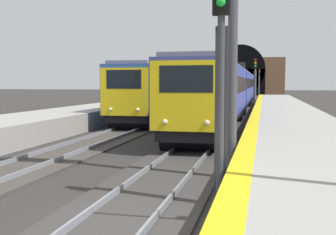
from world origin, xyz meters
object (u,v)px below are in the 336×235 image
(railway_signal_near, at_px, (221,64))
(train_main_approaching, at_px, (236,88))
(railway_signal_far, at_px, (259,80))
(train_adjacent_platform, at_px, (202,86))
(railway_signal_mid, at_px, (255,79))

(railway_signal_near, bearing_deg, train_main_approaching, -176.87)
(train_main_approaching, height_order, railway_signal_far, railway_signal_far)
(train_adjacent_platform, relative_size, railway_signal_near, 11.91)
(train_main_approaching, relative_size, railway_signal_mid, 10.57)
(train_adjacent_platform, height_order, railway_signal_near, railway_signal_near)
(train_adjacent_platform, xyz_separation_m, railway_signal_near, (-44.57, -6.83, 0.87))
(railway_signal_near, height_order, railway_signal_mid, railway_signal_mid)
(train_main_approaching, xyz_separation_m, railway_signal_near, (-34.30, -1.87, 0.92))
(train_main_approaching, bearing_deg, railway_signal_far, 177.12)
(train_main_approaching, relative_size, train_adjacent_platform, 0.89)
(railway_signal_mid, relative_size, railway_signal_far, 0.98)
(railway_signal_near, bearing_deg, railway_signal_far, -180.00)
(railway_signal_mid, distance_m, railway_signal_far, 36.63)
(train_adjacent_platform, bearing_deg, railway_signal_mid, 36.60)
(train_adjacent_platform, xyz_separation_m, railway_signal_far, (27.69, -6.83, 0.95))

